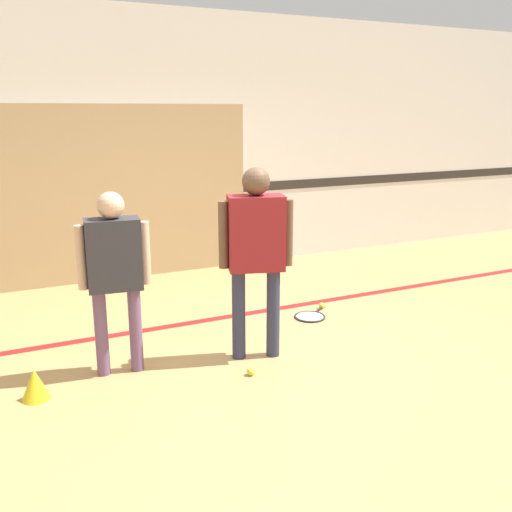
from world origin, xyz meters
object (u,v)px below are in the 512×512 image
Objects in this scene: person_instructor at (256,243)px; person_student_left at (114,264)px; tennis_ball_by_spare_racket at (322,306)px; training_cone at (35,384)px; racket_spare_on_floor at (311,316)px; tennis_ball_near_instructor at (251,371)px.

person_instructor is 1.12m from person_student_left.
person_student_left is at bearing -173.40° from person_instructor.
training_cone is at bearing -165.19° from tennis_ball_by_spare_racket.
person_instructor is 3.02× the size of racket_spare_on_floor.
person_instructor is 1.95m from training_cone.
person_student_left is (-1.10, 0.19, -0.09)m from person_instructor.
tennis_ball_near_instructor is 1.59m from training_cone.
training_cone reaches higher than tennis_ball_near_instructor.
tennis_ball_near_instructor is (-0.19, -0.31, -0.95)m from person_instructor.
tennis_ball_by_spare_racket reaches higher than racket_spare_on_floor.
training_cone is at bearing 157.60° from racket_spare_on_floor.
person_instructor is 1.02m from tennis_ball_near_instructor.
tennis_ball_by_spare_racket is at bearing 0.18° from racket_spare_on_floor.
racket_spare_on_floor is 1.42m from tennis_ball_near_instructor.
racket_spare_on_floor is at bearing 40.15° from tennis_ball_near_instructor.
training_cone reaches higher than racket_spare_on_floor.
tennis_ball_near_instructor is 1.00× the size of tennis_ball_by_spare_racket.
person_instructor is at bearing -145.62° from tennis_ball_by_spare_racket.
tennis_ball_by_spare_racket is at bearing 39.33° from tennis_ball_near_instructor.
tennis_ball_near_instructor is at bearing -140.67° from tennis_ball_by_spare_racket.
tennis_ball_by_spare_racket is (2.23, 0.58, -0.86)m from person_student_left.
person_student_left is 21.83× the size of tennis_ball_near_instructor.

